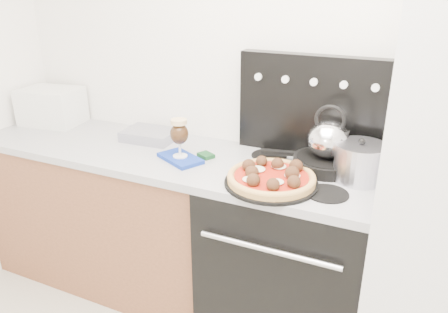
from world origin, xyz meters
The scene contains 15 objects.
room_shell centered at (0.00, 0.29, 1.25)m, with size 3.52×3.01×2.52m.
base_cabinet centered at (-1.02, 1.20, 0.43)m, with size 1.45×0.60×0.86m, color brown.
countertop centered at (-1.02, 1.20, 0.88)m, with size 1.48×0.63×0.04m, color #AFAFB4.
stove_body centered at (0.08, 1.18, 0.44)m, with size 0.76×0.65×0.88m, color black.
cooktop centered at (0.08, 1.18, 0.90)m, with size 0.76×0.65×0.04m, color #ADADB2.
backguard centered at (0.08, 1.45, 1.17)m, with size 0.76×0.08×0.50m, color black.
toaster_oven centered at (-1.55, 1.33, 1.01)m, with size 0.35×0.26×0.22m, color silver.
foil_sheet centered at (-0.82, 1.32, 0.93)m, with size 0.29×0.21×0.06m, color silver.
oven_mitt centered at (-0.51, 1.13, 0.91)m, with size 0.24×0.14×0.02m, color #1634A3.
beer_glass centered at (-0.51, 1.13, 1.02)m, with size 0.09×0.09×0.20m, color #331E0F, non-canonical shape.
pizza_pan centered at (0.02, 1.02, 0.93)m, with size 0.41×0.41×0.01m, color black.
pizza centered at (0.02, 1.02, 0.96)m, with size 0.38×0.38×0.05m, color tan, non-canonical shape.
skillet centered at (0.19, 1.29, 0.95)m, with size 0.31×0.31×0.06m, color black.
tea_kettle centered at (0.19, 1.29, 1.08)m, with size 0.19×0.19×0.21m, color #B2B0C6, non-canonical shape.
stock_pot centered at (0.35, 1.22, 1.00)m, with size 0.22×0.22×0.16m, color silver.
Camera 1 is at (0.55, -0.63, 1.75)m, focal length 35.00 mm.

